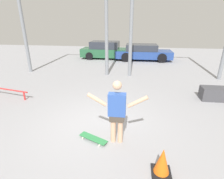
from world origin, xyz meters
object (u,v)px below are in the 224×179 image
grind_rail (8,91)px  skateboard (93,138)px  parked_car_blue (143,52)px  skateboarder (117,110)px  parked_car_green (106,50)px  traffic_cone (162,161)px

grind_rail → skateboard: bearing=-28.8°
skateboard → parked_car_blue: 11.11m
skateboarder → skateboard: 1.08m
parked_car_green → traffic_cone: size_ratio=7.11×
parked_car_green → parked_car_blue: size_ratio=0.95×
skateboard → skateboarder: bearing=28.9°
grind_rail → parked_car_blue: bearing=56.4°
skateboarder → skateboard: skateboarder is taller
grind_rail → parked_car_blue: size_ratio=0.43×
skateboard → grind_rail: size_ratio=0.43×
skateboard → grind_rail: bearing=175.6°
skateboard → grind_rail: (-4.23, 2.33, 0.23)m
skateboard → parked_car_blue: (1.52, 10.99, 0.57)m
skateboard → parked_car_blue: size_ratio=0.18×
parked_car_green → grind_rail: bearing=-105.3°
traffic_cone → skateboard: bearing=153.2°
grind_rail → skateboarder: bearing=-25.1°
grind_rail → parked_car_blue: 10.41m
parked_car_green → skateboarder: bearing=-77.7°
parked_car_blue → grind_rail: bearing=-124.8°
skateboarder → parked_car_blue: size_ratio=0.37×
skateboarder → skateboard: bearing=-176.5°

